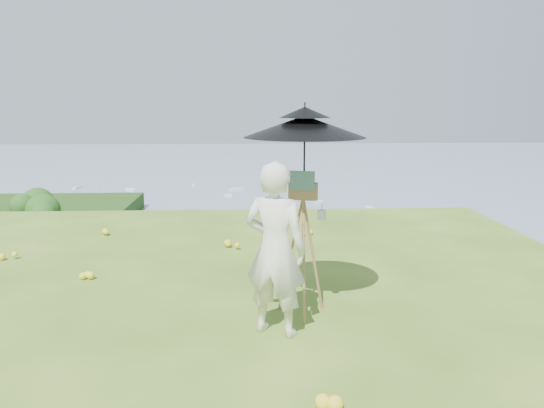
{
  "coord_description": "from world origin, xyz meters",
  "views": [
    {
      "loc": [
        1.86,
        -4.96,
        2.45
      ],
      "look_at": [
        2.23,
        3.37,
        0.83
      ],
      "focal_mm": 35.0,
      "sensor_mm": 36.0,
      "label": 1
    }
  ],
  "objects": [
    {
      "name": "ground",
      "position": [
        0.0,
        0.0,
        0.0
      ],
      "size": [
        14.0,
        14.0,
        0.0
      ],
      "primitive_type": "plane",
      "color": "#41641C",
      "rests_on": "ground"
    },
    {
      "name": "bay_water",
      "position": [
        0.0,
        240.0,
        -34.0
      ],
      "size": [
        700.0,
        700.0,
        0.0
      ],
      "primitive_type": "plane",
      "color": "#7694A8",
      "rests_on": "ground"
    },
    {
      "name": "field_easel",
      "position": [
        2.47,
        0.88,
        0.85
      ],
      "size": [
        0.8,
        0.8,
        1.69
      ],
      "primitive_type": null,
      "rotation": [
        0.0,
        0.0,
        -0.29
      ],
      "color": "#95623E",
      "rests_on": "ground"
    },
    {
      "name": "moored_boats",
      "position": [
        -12.5,
        161.0,
        -33.65
      ],
      "size": [
        140.0,
        140.0,
        0.7
      ],
      "primitive_type": null,
      "color": "silver",
      "rests_on": "bay_water"
    },
    {
      "name": "harbor_town",
      "position": [
        0.0,
        75.0,
        -29.5
      ],
      "size": [
        110.0,
        22.0,
        5.0
      ],
      "primitive_type": null,
      "color": "silver",
      "rests_on": "shoreline_tier"
    },
    {
      "name": "painter",
      "position": [
        2.13,
        0.37,
        0.93
      ],
      "size": [
        0.8,
        0.69,
        1.86
      ],
      "primitive_type": "imported",
      "rotation": [
        0.0,
        0.0,
        2.7
      ],
      "color": "white",
      "rests_on": "ground"
    },
    {
      "name": "shoreline_tier",
      "position": [
        0.0,
        75.0,
        -36.0
      ],
      "size": [
        170.0,
        28.0,
        8.0
      ],
      "primitive_type": "cube",
      "color": "#6C6756",
      "rests_on": "bay_water"
    },
    {
      "name": "wildflowers",
      "position": [
        0.0,
        0.25,
        0.06
      ],
      "size": [
        10.0,
        10.5,
        0.12
      ],
      "primitive_type": null,
      "color": "yellow",
      "rests_on": "ground"
    },
    {
      "name": "painter_cap",
      "position": [
        2.13,
        0.37,
        1.8
      ],
      "size": [
        0.25,
        0.27,
        0.1
      ],
      "primitive_type": null,
      "rotation": [
        0.0,
        0.0,
        -0.35
      ],
      "color": "pink",
      "rests_on": "painter"
    },
    {
      "name": "slope_trees",
      "position": [
        0.0,
        35.0,
        -15.0
      ],
      "size": [
        110.0,
        50.0,
        6.0
      ],
      "primitive_type": null,
      "color": "#245118",
      "rests_on": "forest_slope"
    },
    {
      "name": "sun_umbrella",
      "position": [
        2.49,
        0.9,
        1.92
      ],
      "size": [
        1.84,
        1.84,
        1.05
      ],
      "primitive_type": null,
      "rotation": [
        0.0,
        0.0,
        -0.48
      ],
      "color": "black",
      "rests_on": "field_easel"
    }
  ]
}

